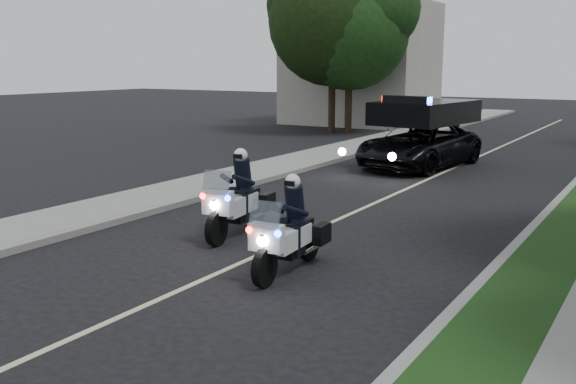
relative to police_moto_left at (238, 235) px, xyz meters
name	(u,v)px	position (x,y,z in m)	size (l,w,h in m)	color
ground	(255,256)	(1.20, -1.13, 0.00)	(120.00, 120.00, 0.00)	black
curb_right	(571,188)	(5.30, 8.87, 0.07)	(0.20, 60.00, 0.15)	gray
curb_left	(318,165)	(-2.90, 8.87, 0.07)	(0.20, 60.00, 0.15)	gray
sidewalk_left	(291,162)	(-4.00, 8.87, 0.08)	(2.00, 60.00, 0.16)	gray
building_far	(361,64)	(-8.80, 24.87, 3.50)	(8.00, 6.00, 7.00)	#A8A396
lane_marking	(432,178)	(1.20, 8.87, 0.00)	(0.12, 50.00, 0.01)	#BFB78C
police_moto_left	(238,235)	(0.00, 0.00, 0.00)	(0.75, 2.16, 1.83)	silver
police_moto_right	(289,272)	(2.21, -1.59, 0.00)	(0.71, 2.02, 1.71)	silver
police_suv	(418,167)	(0.08, 10.70, 0.00)	(2.56, 5.52, 2.69)	black
bicycle	(455,137)	(-1.72, 20.82, 0.00)	(0.58, 1.67, 0.87)	black
cyclist	(455,137)	(-1.72, 20.82, 0.00)	(0.56, 0.37, 1.56)	black
tree_left_near	(348,133)	(-7.06, 19.72, 0.00)	(6.06, 6.06, 10.10)	#1C4316
tree_left_far	(331,132)	(-7.91, 19.49, 0.00)	(6.59, 6.59, 10.98)	black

